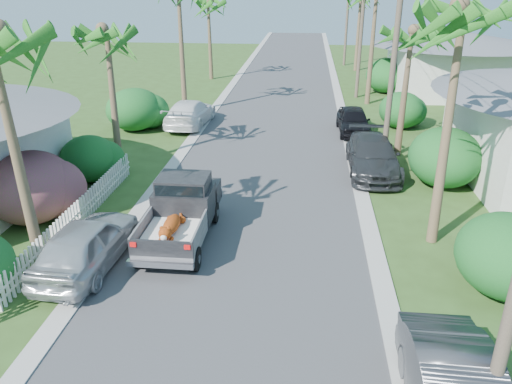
# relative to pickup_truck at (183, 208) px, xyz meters

# --- Properties ---
(ground) EXTENTS (120.00, 120.00, 0.00)m
(ground) POSITION_rel_pickup_truck_xyz_m (2.14, -5.44, -1.01)
(ground) COLOR #2F491B
(ground) RESTS_ON ground
(road) EXTENTS (8.00, 100.00, 0.02)m
(road) POSITION_rel_pickup_truck_xyz_m (2.14, 19.56, -1.00)
(road) COLOR #38383A
(road) RESTS_ON ground
(curb_left) EXTENTS (0.60, 100.00, 0.06)m
(curb_left) POSITION_rel_pickup_truck_xyz_m (-2.16, 19.56, -0.98)
(curb_left) COLOR #A5A39E
(curb_left) RESTS_ON ground
(curb_right) EXTENTS (0.60, 100.00, 0.06)m
(curb_right) POSITION_rel_pickup_truck_xyz_m (6.44, 19.56, -0.98)
(curb_right) COLOR #A5A39E
(curb_right) RESTS_ON ground
(pickup_truck) EXTENTS (1.98, 5.12, 2.06)m
(pickup_truck) POSITION_rel_pickup_truck_xyz_m (0.00, 0.00, 0.00)
(pickup_truck) COLOR black
(pickup_truck) RESTS_ON ground
(parked_car_rm) EXTENTS (2.20, 5.40, 1.57)m
(parked_car_rm) POSITION_rel_pickup_truck_xyz_m (7.14, 6.79, -0.23)
(parked_car_rm) COLOR #282A2C
(parked_car_rm) RESTS_ON ground
(parked_car_rf) EXTENTS (1.86, 4.31, 1.45)m
(parked_car_rf) POSITION_rel_pickup_truck_xyz_m (6.76, 13.06, -0.29)
(parked_car_rf) COLOR black
(parked_car_rf) RESTS_ON ground
(parked_car_ln) EXTENTS (2.14, 4.74, 1.58)m
(parked_car_ln) POSITION_rel_pickup_truck_xyz_m (-2.41, -2.35, -0.22)
(parked_car_ln) COLOR #B9BCC0
(parked_car_ln) RESTS_ON ground
(parked_car_lf) EXTENTS (2.47, 5.40, 1.53)m
(parked_car_lf) POSITION_rel_pickup_truck_xyz_m (-2.86, 13.72, -0.25)
(parked_car_lf) COLOR white
(parked_car_lf) RESTS_ON ground
(palm_l_b) EXTENTS (4.40, 4.40, 7.40)m
(palm_l_b) POSITION_rel_pickup_truck_xyz_m (-4.66, 6.56, 5.14)
(palm_l_b) COLOR brown
(palm_l_b) RESTS_ON ground
(palm_l_d) EXTENTS (4.40, 4.40, 7.70)m
(palm_l_d) POSITION_rel_pickup_truck_xyz_m (-4.36, 28.56, 5.43)
(palm_l_d) COLOR brown
(palm_l_d) RESTS_ON ground
(palm_r_a) EXTENTS (4.40, 4.40, 8.70)m
(palm_r_a) POSITION_rel_pickup_truck_xyz_m (8.44, 0.56, 6.41)
(palm_r_a) COLOR brown
(palm_r_a) RESTS_ON ground
(palm_r_b) EXTENTS (4.40, 4.40, 7.20)m
(palm_r_b) POSITION_rel_pickup_truck_xyz_m (8.74, 9.56, 4.94)
(palm_r_b) COLOR brown
(palm_r_b) RESTS_ON ground
(shrub_l_b) EXTENTS (3.00, 3.30, 2.60)m
(shrub_l_b) POSITION_rel_pickup_truck_xyz_m (-5.66, 0.56, 0.29)
(shrub_l_b) COLOR #B21964
(shrub_l_b) RESTS_ON ground
(shrub_l_c) EXTENTS (2.40, 2.64, 2.00)m
(shrub_l_c) POSITION_rel_pickup_truck_xyz_m (-5.26, 4.56, -0.01)
(shrub_l_c) COLOR #14481B
(shrub_l_c) RESTS_ON ground
(shrub_l_d) EXTENTS (3.20, 3.52, 2.40)m
(shrub_l_d) POSITION_rel_pickup_truck_xyz_m (-5.86, 12.56, 0.19)
(shrub_l_d) COLOR #14481B
(shrub_l_d) RESTS_ON ground
(shrub_r_a) EXTENTS (2.80, 3.08, 2.30)m
(shrub_r_a) POSITION_rel_pickup_truck_xyz_m (9.74, -2.44, 0.14)
(shrub_r_a) COLOR #14481B
(shrub_r_a) RESTS_ON ground
(shrub_r_b) EXTENTS (3.00, 3.30, 2.50)m
(shrub_r_b) POSITION_rel_pickup_truck_xyz_m (9.94, 5.56, 0.24)
(shrub_r_b) COLOR #14481B
(shrub_r_b) RESTS_ON ground
(shrub_r_c) EXTENTS (2.60, 2.86, 2.10)m
(shrub_r_c) POSITION_rel_pickup_truck_xyz_m (9.64, 14.56, 0.04)
(shrub_r_c) COLOR #14481B
(shrub_r_c) RESTS_ON ground
(shrub_r_d) EXTENTS (3.20, 3.52, 2.60)m
(shrub_r_d) POSITION_rel_pickup_truck_xyz_m (10.14, 24.56, 0.29)
(shrub_r_d) COLOR #14481B
(shrub_r_d) RESTS_ON ground
(picket_fence) EXTENTS (0.10, 11.00, 1.00)m
(picket_fence) POSITION_rel_pickup_truck_xyz_m (-3.86, 0.06, -0.51)
(picket_fence) COLOR white
(picket_fence) RESTS_ON ground
(house_right_far) EXTENTS (9.00, 8.00, 4.60)m
(house_right_far) POSITION_rel_pickup_truck_xyz_m (15.14, 24.56, 1.11)
(house_right_far) COLOR silver
(house_right_far) RESTS_ON ground
(utility_pole_b) EXTENTS (1.60, 0.26, 9.00)m
(utility_pole_b) POSITION_rel_pickup_truck_xyz_m (7.74, 7.56, 3.59)
(utility_pole_b) COLOR brown
(utility_pole_b) RESTS_ON ground
(utility_pole_c) EXTENTS (1.60, 0.26, 9.00)m
(utility_pole_c) POSITION_rel_pickup_truck_xyz_m (7.74, 22.56, 3.59)
(utility_pole_c) COLOR brown
(utility_pole_c) RESTS_ON ground
(utility_pole_d) EXTENTS (1.60, 0.26, 9.00)m
(utility_pole_d) POSITION_rel_pickup_truck_xyz_m (7.74, 37.56, 3.59)
(utility_pole_d) COLOR brown
(utility_pole_d) RESTS_ON ground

